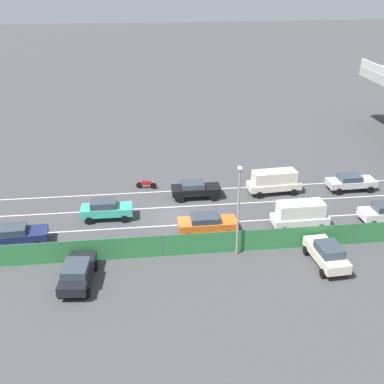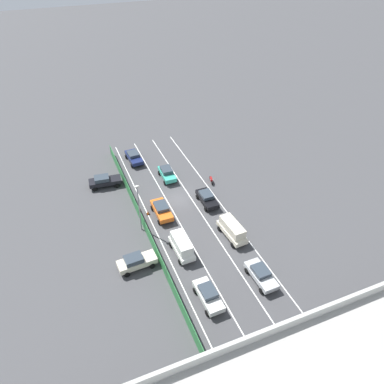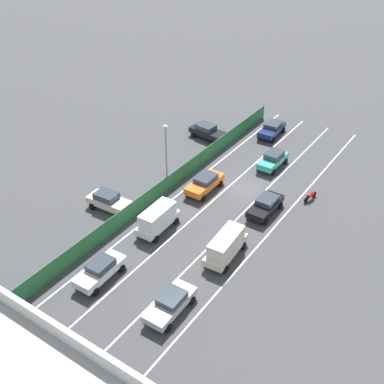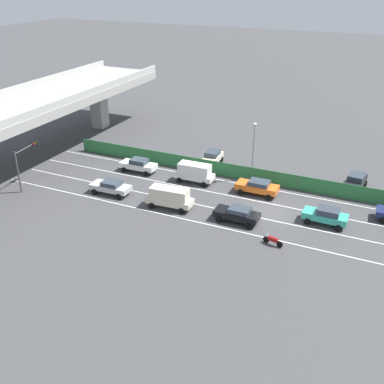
{
  "view_description": "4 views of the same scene",
  "coord_description": "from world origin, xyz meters",
  "px_view_note": "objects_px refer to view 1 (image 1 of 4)",
  "views": [
    {
      "loc": [
        37.9,
        -3.18,
        19.58
      ],
      "look_at": [
        -1.34,
        1.69,
        1.51
      ],
      "focal_mm": 47.23,
      "sensor_mm": 36.0,
      "label": 1
    },
    {
      "loc": [
        13.81,
        38.71,
        32.23
      ],
      "look_at": [
        -1.94,
        0.14,
        0.86
      ],
      "focal_mm": 34.34,
      "sensor_mm": 36.0,
      "label": 2
    },
    {
      "loc": [
        -18.23,
        36.11,
        26.74
      ],
      "look_at": [
        2.79,
        5.28,
        1.67
      ],
      "focal_mm": 45.39,
      "sensor_mm": 36.0,
      "label": 3
    },
    {
      "loc": [
        -40.51,
        -9.99,
        22.34
      ],
      "look_at": [
        -1.82,
        7.79,
        1.41
      ],
      "focal_mm": 42.78,
      "sensor_mm": 36.0,
      "label": 4
    }
  ],
  "objects_px": {
    "car_taxi_orange": "(207,223)",
    "car_sedan_silver": "(351,182)",
    "car_van_cream": "(274,181)",
    "traffic_cone": "(199,242)",
    "parked_sedan_dark": "(77,272)",
    "motorcycle": "(146,184)",
    "car_sedan_navy": "(16,234)",
    "car_van_white": "(300,214)",
    "car_taxi_teal": "(106,209)",
    "parked_sedan_cream": "(327,253)",
    "car_sedan_black": "(195,189)",
    "street_lamp": "(239,202)"
  },
  "relations": [
    {
      "from": "car_taxi_orange",
      "to": "car_sedan_silver",
      "type": "bearing_deg",
      "value": 114.28
    },
    {
      "from": "car_van_cream",
      "to": "traffic_cone",
      "type": "relative_size",
      "value": 8.58
    },
    {
      "from": "parked_sedan_dark",
      "to": "motorcycle",
      "type": "bearing_deg",
      "value": 161.04
    },
    {
      "from": "car_sedan_navy",
      "to": "car_van_white",
      "type": "relative_size",
      "value": 1.02
    },
    {
      "from": "car_taxi_teal",
      "to": "car_taxi_orange",
      "type": "bearing_deg",
      "value": 66.2
    },
    {
      "from": "parked_sedan_cream",
      "to": "car_sedan_silver",
      "type": "bearing_deg",
      "value": 150.36
    },
    {
      "from": "car_sedan_black",
      "to": "parked_sedan_dark",
      "type": "xyz_separation_m",
      "value": [
        12.42,
        -9.48,
        0.05
      ]
    },
    {
      "from": "motorcycle",
      "to": "street_lamp",
      "type": "xyz_separation_m",
      "value": [
        12.62,
        6.09,
        3.77
      ]
    },
    {
      "from": "street_lamp",
      "to": "traffic_cone",
      "type": "relative_size",
      "value": 12.01
    },
    {
      "from": "car_sedan_silver",
      "to": "street_lamp",
      "type": "height_order",
      "value": "street_lamp"
    },
    {
      "from": "car_sedan_black",
      "to": "car_taxi_orange",
      "type": "bearing_deg",
      "value": 0.37
    },
    {
      "from": "car_sedan_black",
      "to": "car_taxi_orange",
      "type": "relative_size",
      "value": 0.96
    },
    {
      "from": "car_sedan_black",
      "to": "parked_sedan_dark",
      "type": "distance_m",
      "value": 15.63
    },
    {
      "from": "car_van_cream",
      "to": "motorcycle",
      "type": "height_order",
      "value": "car_van_cream"
    },
    {
      "from": "car_sedan_silver",
      "to": "motorcycle",
      "type": "bearing_deg",
      "value": -98.09
    },
    {
      "from": "parked_sedan_cream",
      "to": "car_taxi_teal",
      "type": "bearing_deg",
      "value": -120.16
    },
    {
      "from": "car_taxi_teal",
      "to": "motorcycle",
      "type": "xyz_separation_m",
      "value": [
        -5.79,
        3.58,
        -0.47
      ]
    },
    {
      "from": "car_van_white",
      "to": "car_sedan_black",
      "type": "bearing_deg",
      "value": -131.27
    },
    {
      "from": "car_taxi_orange",
      "to": "parked_sedan_cream",
      "type": "relative_size",
      "value": 1.02
    },
    {
      "from": "motorcycle",
      "to": "street_lamp",
      "type": "relative_size",
      "value": 0.28
    },
    {
      "from": "traffic_cone",
      "to": "car_taxi_orange",
      "type": "bearing_deg",
      "value": 153.75
    },
    {
      "from": "street_lamp",
      "to": "car_taxi_orange",
      "type": "bearing_deg",
      "value": -152.58
    },
    {
      "from": "car_van_cream",
      "to": "street_lamp",
      "type": "height_order",
      "value": "street_lamp"
    },
    {
      "from": "car_sedan_silver",
      "to": "street_lamp",
      "type": "xyz_separation_m",
      "value": [
        9.92,
        -12.9,
        3.37
      ]
    },
    {
      "from": "car_sedan_black",
      "to": "traffic_cone",
      "type": "bearing_deg",
      "value": -5.4
    },
    {
      "from": "car_taxi_orange",
      "to": "parked_sedan_dark",
      "type": "xyz_separation_m",
      "value": [
        5.75,
        -9.53,
        0.02
      ]
    },
    {
      "from": "street_lamp",
      "to": "car_van_white",
      "type": "bearing_deg",
      "value": 119.76
    },
    {
      "from": "car_sedan_black",
      "to": "parked_sedan_dark",
      "type": "height_order",
      "value": "parked_sedan_dark"
    },
    {
      "from": "car_sedan_navy",
      "to": "parked_sedan_cream",
      "type": "distance_m",
      "value": 22.95
    },
    {
      "from": "car_van_white",
      "to": "traffic_cone",
      "type": "relative_size",
      "value": 7.82
    },
    {
      "from": "parked_sedan_dark",
      "to": "street_lamp",
      "type": "height_order",
      "value": "street_lamp"
    },
    {
      "from": "car_sedan_navy",
      "to": "traffic_cone",
      "type": "height_order",
      "value": "car_sedan_navy"
    },
    {
      "from": "street_lamp",
      "to": "car_sedan_black",
      "type": "bearing_deg",
      "value": -169.96
    },
    {
      "from": "car_van_white",
      "to": "traffic_cone",
      "type": "height_order",
      "value": "car_van_white"
    },
    {
      "from": "car_taxi_orange",
      "to": "car_taxi_teal",
      "type": "bearing_deg",
      "value": -113.8
    },
    {
      "from": "car_sedan_black",
      "to": "car_van_cream",
      "type": "height_order",
      "value": "car_van_cream"
    },
    {
      "from": "car_van_white",
      "to": "street_lamp",
      "type": "height_order",
      "value": "street_lamp"
    },
    {
      "from": "car_taxi_orange",
      "to": "traffic_cone",
      "type": "bearing_deg",
      "value": -26.25
    },
    {
      "from": "parked_sedan_cream",
      "to": "street_lamp",
      "type": "height_order",
      "value": "street_lamp"
    },
    {
      "from": "car_taxi_teal",
      "to": "car_sedan_black",
      "type": "bearing_deg",
      "value": 111.87
    },
    {
      "from": "car_sedan_black",
      "to": "car_taxi_orange",
      "type": "distance_m",
      "value": 6.67
    },
    {
      "from": "motorcycle",
      "to": "traffic_cone",
      "type": "height_order",
      "value": "motorcycle"
    },
    {
      "from": "car_van_cream",
      "to": "parked_sedan_cream",
      "type": "xyz_separation_m",
      "value": [
        12.37,
        0.4,
        -0.29
      ]
    },
    {
      "from": "traffic_cone",
      "to": "car_van_white",
      "type": "bearing_deg",
      "value": 101.41
    },
    {
      "from": "car_sedan_navy",
      "to": "car_taxi_orange",
      "type": "relative_size",
      "value": 1.0
    },
    {
      "from": "car_sedan_navy",
      "to": "street_lamp",
      "type": "height_order",
      "value": "street_lamp"
    },
    {
      "from": "car_taxi_teal",
      "to": "car_taxi_orange",
      "type": "xyz_separation_m",
      "value": [
        3.5,
        7.94,
        -0.02
      ]
    },
    {
      "from": "car_sedan_silver",
      "to": "car_taxi_orange",
      "type": "xyz_separation_m",
      "value": [
        6.59,
        -14.62,
        0.05
      ]
    },
    {
      "from": "car_sedan_silver",
      "to": "motorcycle",
      "type": "xyz_separation_m",
      "value": [
        -2.7,
        -18.98,
        -0.4
      ]
    },
    {
      "from": "motorcycle",
      "to": "parked_sedan_dark",
      "type": "xyz_separation_m",
      "value": [
        15.04,
        -5.17,
        0.47
      ]
    }
  ]
}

